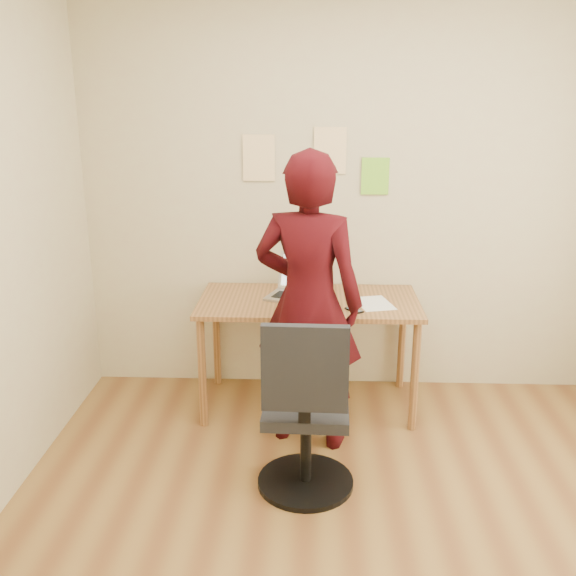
{
  "coord_description": "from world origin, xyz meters",
  "views": [
    {
      "loc": [
        -0.2,
        -2.51,
        2.02
      ],
      "look_at": [
        -0.34,
        0.95,
        0.95
      ],
      "focal_mm": 40.0,
      "sensor_mm": 36.0,
      "label": 1
    }
  ],
  "objects_px": {
    "desk": "(309,312)",
    "person": "(308,302)",
    "phone": "(354,310)",
    "office_chair": "(306,420)",
    "laptop": "(299,288)"
  },
  "relations": [
    {
      "from": "desk",
      "to": "person",
      "type": "distance_m",
      "value": 0.48
    },
    {
      "from": "office_chair",
      "to": "desk",
      "type": "bearing_deg",
      "value": 91.29
    },
    {
      "from": "laptop",
      "to": "phone",
      "type": "distance_m",
      "value": 0.44
    },
    {
      "from": "phone",
      "to": "office_chair",
      "type": "bearing_deg",
      "value": -143.38
    },
    {
      "from": "desk",
      "to": "office_chair",
      "type": "xyz_separation_m",
      "value": [
        -0.0,
        -0.98,
        -0.23
      ]
    },
    {
      "from": "phone",
      "to": "person",
      "type": "distance_m",
      "value": 0.38
    },
    {
      "from": "desk",
      "to": "phone",
      "type": "xyz_separation_m",
      "value": [
        0.28,
        -0.2,
        0.09
      ]
    },
    {
      "from": "person",
      "to": "phone",
      "type": "bearing_deg",
      "value": -126.2
    },
    {
      "from": "desk",
      "to": "phone",
      "type": "height_order",
      "value": "phone"
    },
    {
      "from": "laptop",
      "to": "phone",
      "type": "height_order",
      "value": "laptop"
    },
    {
      "from": "laptop",
      "to": "office_chair",
      "type": "xyz_separation_m",
      "value": [
        0.06,
        -1.05,
        -0.37
      ]
    },
    {
      "from": "phone",
      "to": "person",
      "type": "relative_size",
      "value": 0.08
    },
    {
      "from": "desk",
      "to": "person",
      "type": "bearing_deg",
      "value": -90.04
    },
    {
      "from": "person",
      "to": "office_chair",
      "type": "bearing_deg",
      "value": 104.08
    },
    {
      "from": "laptop",
      "to": "person",
      "type": "xyz_separation_m",
      "value": [
        0.07,
        -0.5,
        0.07
      ]
    }
  ]
}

